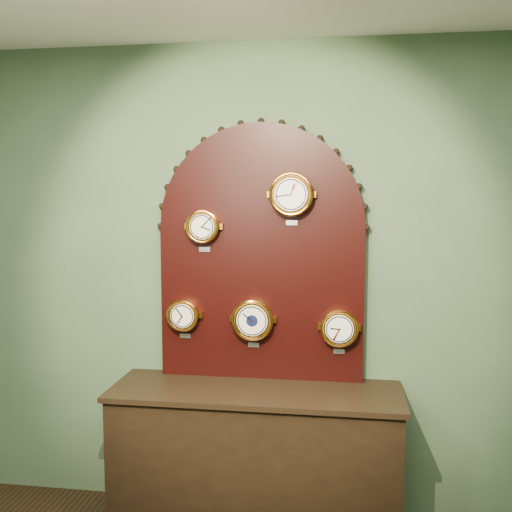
% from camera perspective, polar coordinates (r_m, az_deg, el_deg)
% --- Properties ---
extents(wall_back, '(4.00, 0.00, 4.00)m').
position_cam_1_polar(wall_back, '(3.47, 0.60, -2.52)').
color(wall_back, '#455F41').
rests_on(wall_back, ground).
extents(shop_counter, '(1.60, 0.50, 0.80)m').
position_cam_1_polar(shop_counter, '(3.51, -0.05, -19.56)').
color(shop_counter, black).
rests_on(shop_counter, ground_plane).
extents(display_board, '(1.26, 0.06, 1.53)m').
position_cam_1_polar(display_board, '(3.40, 0.49, 1.12)').
color(display_board, black).
rests_on(display_board, shop_counter).
extents(roman_clock, '(0.20, 0.08, 0.25)m').
position_cam_1_polar(roman_clock, '(3.39, -5.22, 2.89)').
color(roman_clock, orange).
rests_on(roman_clock, display_board).
extents(arabic_clock, '(0.25, 0.08, 0.30)m').
position_cam_1_polar(arabic_clock, '(3.30, 3.49, 6.04)').
color(arabic_clock, orange).
rests_on(arabic_clock, display_board).
extents(hygrometer, '(0.19, 0.08, 0.24)m').
position_cam_1_polar(hygrometer, '(3.49, -7.12, -5.78)').
color(hygrometer, orange).
rests_on(hygrometer, display_board).
extents(barometer, '(0.25, 0.08, 0.30)m').
position_cam_1_polar(barometer, '(3.40, -0.32, -6.27)').
color(barometer, orange).
rests_on(barometer, display_board).
extents(tide_clock, '(0.22, 0.08, 0.27)m').
position_cam_1_polar(tide_clock, '(3.37, 8.19, -7.01)').
color(tide_clock, orange).
rests_on(tide_clock, display_board).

